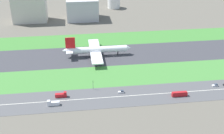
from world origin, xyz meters
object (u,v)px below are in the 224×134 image
truck_0 (53,103)px  fuel_tank_west (114,2)px  traffic_light (93,84)px  bus_0 (180,94)px  car_4 (215,85)px  hangar_building (82,9)px  truck_1 (61,95)px  terminal_building (29,6)px  airliner (96,50)px  car_0 (121,92)px

truck_0 → fuel_tank_west: 248.70m
truck_0 → fuel_tank_west: size_ratio=0.48×
traffic_light → truck_0: bearing=-148.7°
truck_0 → traffic_light: bearing=-148.7°
bus_0 → car_4: bearing=-162.9°
car_4 → hangar_building: hangar_building is taller
truck_1 → terminal_building: size_ratio=0.20×
terminal_building → truck_0: bearing=-79.2°
airliner → truck_0: size_ratio=7.74×
truck_0 → car_4: bearing=-175.4°
truck_1 → terminal_building: terminal_building is taller
car_4 → truck_0: 125.34m
traffic_light → fuel_tank_west: bearing=78.3°
truck_1 → truck_0: same height
airliner → traffic_light: size_ratio=9.03×
truck_1 → fuel_tank_west: (69.62, 227.00, 6.32)m
fuel_tank_west → traffic_light: bearing=-101.7°
truck_0 → traffic_light: traffic_light is taller
car_4 → car_0: same height
airliner → car_0: airliner is taller
hangar_building → bus_0: bearing=-71.7°
airliner → truck_1: 74.82m
fuel_tank_west → truck_1: bearing=-107.1°
car_4 → truck_0: truck_0 is taller
bus_0 → terminal_building: terminal_building is taller
airliner → bus_0: size_ratio=5.60×
truck_1 → traffic_light: traffic_light is taller
bus_0 → hangar_building: size_ratio=0.29×
airliner → hangar_building: 114.47m
airliner → hangar_building: bearing=93.8°
hangar_building → traffic_light: bearing=-89.7°
truck_0 → terminal_building: terminal_building is taller
hangar_building → car_4: bearing=-62.1°
bus_0 → traffic_light: size_ratio=1.61×
airliner → truck_1: (-30.88, -68.00, -4.56)m
truck_1 → airliner: bearing=65.6°
terminal_building → hangar_building: size_ratio=1.04×
bus_0 → truck_0: (-92.38, -0.00, -0.15)m
truck_1 → car_4: bearing=0.0°
truck_1 → fuel_tank_west: bearing=72.9°
airliner → fuel_tank_west: bearing=76.3°
hangar_building → fuel_tank_west: 64.83m
car_4 → truck_0: (-124.94, -10.00, 0.75)m
truck_1 → car_0: 44.86m
truck_0 → terminal_building: bearing=-79.2°
truck_0 → hangar_building: hangar_building is taller
terminal_building → airliner: bearing=-57.4°
airliner → fuel_tank_west: (38.74, 159.00, 1.76)m
truck_1 → truck_0: bearing=-118.8°
hangar_building → fuel_tank_west: (46.36, 45.00, -5.34)m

